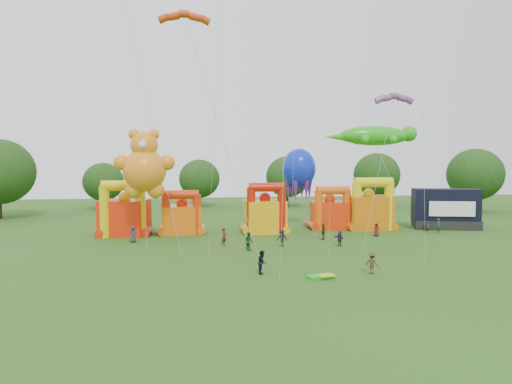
{
  "coord_description": "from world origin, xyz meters",
  "views": [
    {
      "loc": [
        -8.67,
        -28.37,
        8.84
      ],
      "look_at": [
        -2.8,
        18.0,
        5.58
      ],
      "focal_mm": 32.0,
      "sensor_mm": 36.0,
      "label": 1
    }
  ],
  "objects": [
    {
      "name": "diamond_kites",
      "position": [
        1.84,
        15.46,
        14.94
      ],
      "size": [
        20.82,
        23.09,
        35.06
      ],
      "color": "#F03E0B",
      "rests_on": "ground"
    },
    {
      "name": "spectator_0",
      "position": [
        -15.69,
        21.42,
        0.86
      ],
      "size": [
        0.98,
        0.79,
        1.73
      ],
      "primitive_type": "imported",
      "rotation": [
        0.0,
        0.0,
        0.33
      ],
      "color": "#2A3046",
      "rests_on": "ground"
    },
    {
      "name": "parafoil_kites",
      "position": [
        -8.23,
        16.83,
        13.0
      ],
      "size": [
        34.03,
        16.41,
        31.31
      ],
      "color": "red",
      "rests_on": "ground"
    },
    {
      "name": "gecko_kite",
      "position": [
        15.28,
        27.05,
        7.55
      ],
      "size": [
        12.52,
        8.47,
        13.46
      ],
      "color": "green",
      "rests_on": "ground"
    },
    {
      "name": "bouncy_castle_1",
      "position": [
        -10.69,
        26.85,
        2.04
      ],
      "size": [
        4.67,
        3.77,
        5.32
      ],
      "color": "orange",
      "rests_on": "ground"
    },
    {
      "name": "bouncy_castle_3",
      "position": [
        8.15,
        28.38,
        2.14
      ],
      "size": [
        5.11,
        4.31,
        5.59
      ],
      "color": "red",
      "rests_on": "ground"
    },
    {
      "name": "bouncy_castle_0",
      "position": [
        -17.33,
        26.24,
        2.48
      ],
      "size": [
        5.94,
        5.18,
        6.54
      ],
      "color": "red",
      "rests_on": "ground"
    },
    {
      "name": "teddy_bear_kite",
      "position": [
        -14.36,
        21.28,
        7.78
      ],
      "size": [
        6.43,
        5.34,
        12.26
      ],
      "color": "orange",
      "rests_on": "ground"
    },
    {
      "name": "spectator_2",
      "position": [
        -3.8,
        15.74,
        0.9
      ],
      "size": [
        1.03,
        1.1,
        1.81
      ],
      "primitive_type": "imported",
      "rotation": [
        0.0,
        0.0,
        2.1
      ],
      "color": "#1B4431",
      "rests_on": "ground"
    },
    {
      "name": "octopus_kite",
      "position": [
        4.93,
        32.09,
        6.87
      ],
      "size": [
        4.53,
        11.52,
        10.53
      ],
      "color": "#0E28D4",
      "rests_on": "ground"
    },
    {
      "name": "bouncy_castle_4",
      "position": [
        13.06,
        27.51,
        2.54
      ],
      "size": [
        5.48,
        4.41,
        6.7
      ],
      "color": "orange",
      "rests_on": "ground"
    },
    {
      "name": "bouncy_castle_2",
      "position": [
        -0.66,
        26.11,
        2.36
      ],
      "size": [
        5.04,
        4.2,
        6.18
      ],
      "color": "#ECA50C",
      "rests_on": "ground"
    },
    {
      "name": "spectator_1",
      "position": [
        -6.1,
        18.31,
        0.94
      ],
      "size": [
        0.77,
        0.82,
        1.89
      ],
      "primitive_type": "imported",
      "rotation": [
        0.0,
        0.0,
        0.95
      ],
      "color": "maroon",
      "rests_on": "ground"
    },
    {
      "name": "spectator_4",
      "position": [
        5.07,
        20.59,
        0.91
      ],
      "size": [
        0.95,
        1.14,
        1.83
      ],
      "primitive_type": "imported",
      "rotation": [
        0.0,
        0.0,
        4.15
      ],
      "color": "#363215",
      "rests_on": "ground"
    },
    {
      "name": "stage_trailer",
      "position": [
        23.02,
        26.65,
        2.51
      ],
      "size": [
        8.59,
        4.89,
        5.2
      ],
      "color": "black",
      "rests_on": "ground"
    },
    {
      "name": "spectator_8",
      "position": [
        -3.79,
        6.22,
        0.92
      ],
      "size": [
        0.9,
        1.04,
        1.84
      ],
      "primitive_type": "imported",
      "rotation": [
        0.0,
        0.0,
        1.32
      ],
      "color": "black",
      "rests_on": "ground"
    },
    {
      "name": "spectator_9",
      "position": [
        4.69,
        5.19,
        0.85
      ],
      "size": [
        1.22,
        1.22,
        1.69
      ],
      "primitive_type": "imported",
      "rotation": [
        0.0,
        0.0,
        2.35
      ],
      "color": "#44351B",
      "rests_on": "ground"
    },
    {
      "name": "ground",
      "position": [
        0.0,
        0.0,
        0.0
      ],
      "size": [
        160.0,
        160.0,
        0.0
      ],
      "primitive_type": "plane",
      "color": "#335317",
      "rests_on": "ground"
    },
    {
      "name": "spectator_3",
      "position": [
        -0.21,
        17.3,
        0.88
      ],
      "size": [
        1.23,
        0.84,
        1.76
      ],
      "primitive_type": "imported",
      "rotation": [
        0.0,
        0.0,
        3.31
      ],
      "color": "black",
      "rests_on": "ground"
    },
    {
      "name": "spectator_6",
      "position": [
        11.8,
        21.88,
        0.79
      ],
      "size": [
        0.91,
        0.77,
        1.57
      ],
      "primitive_type": "imported",
      "rotation": [
        0.0,
        0.0,
        5.86
      ],
      "color": "#541818",
      "rests_on": "ground"
    },
    {
      "name": "spectator_7",
      "position": [
        20.07,
        22.96,
        0.93
      ],
      "size": [
        0.81,
        0.72,
        1.86
      ],
      "primitive_type": "imported",
      "rotation": [
        0.0,
        0.0,
        0.51
      ],
      "color": "#194028",
      "rests_on": "ground"
    },
    {
      "name": "folded_kite_bundle",
      "position": [
        0.4,
        4.37,
        0.14
      ],
      "size": [
        2.2,
        1.51,
        0.31
      ],
      "color": "green",
      "rests_on": "ground"
    },
    {
      "name": "tree_ring",
      "position": [
        -1.21,
        0.63,
        6.26
      ],
      "size": [
        126.32,
        128.45,
        12.07
      ],
      "color": "#352314",
      "rests_on": "ground"
    },
    {
      "name": "spectator_5",
      "position": [
        5.72,
        16.7,
        0.8
      ],
      "size": [
        0.95,
        1.56,
        1.6
      ],
      "primitive_type": "imported",
      "rotation": [
        0.0,
        0.0,
        5.06
      ],
      "color": "#2F2B48",
      "rests_on": "ground"
    }
  ]
}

